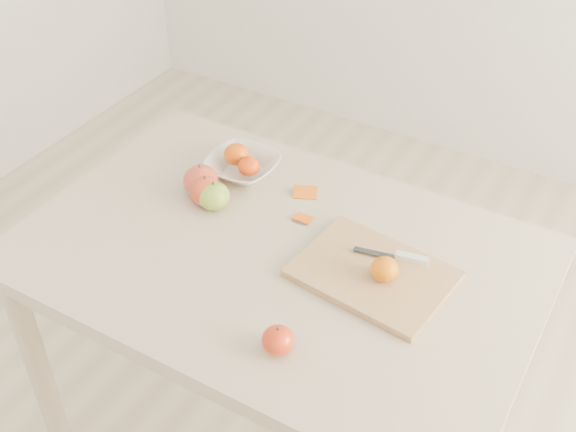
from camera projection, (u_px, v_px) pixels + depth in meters
The scene contains 13 objects.
table at pixel (278, 282), 1.74m from camera, with size 1.20×0.80×0.75m.
cutting_board at pixel (373, 274), 1.61m from camera, with size 0.33×0.24×0.02m, color tan.
board_tangerine at pixel (385, 269), 1.57m from camera, with size 0.06×0.06×0.05m, color #DA6507.
fruit_bowl at pixel (242, 166), 1.91m from camera, with size 0.19×0.19×0.05m, color silver.
bowl_tangerine_near at pixel (236, 154), 1.91m from camera, with size 0.07×0.07×0.06m, color #D53E07.
bowl_tangerine_far at pixel (249, 166), 1.88m from camera, with size 0.06×0.06×0.05m, color #CF3907.
orange_peel_a at pixel (305, 194), 1.85m from camera, with size 0.06×0.04×0.00m, color #DB5A0F.
orange_peel_b at pixel (303, 219), 1.77m from camera, with size 0.04×0.04×0.00m, color #DF560F.
paring_knife at pixel (405, 257), 1.63m from camera, with size 0.17×0.06×0.01m.
apple_green at pixel (214, 196), 1.79m from camera, with size 0.08×0.08×0.07m, color #689F25.
apple_red_b at pixel (201, 180), 1.83m from camera, with size 0.09×0.09×0.08m, color maroon.
apple_red_e at pixel (278, 340), 1.43m from camera, with size 0.07×0.07×0.06m, color #960604.
apple_red_a at pixel (206, 191), 1.80m from camera, with size 0.08×0.08×0.08m, color maroon.
Camera 1 is at (0.66, -1.07, 1.86)m, focal length 45.00 mm.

